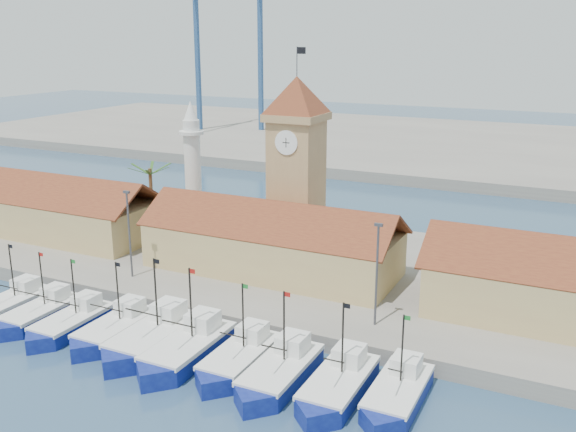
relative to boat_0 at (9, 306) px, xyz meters
The scene contains 21 objects.
ground 19.02m from the boat_0, ahead, with size 400.00×400.00×0.00m, color #1F4154.
quay 28.75m from the boat_0, 48.99° to the left, with size 140.00×32.00×1.50m, color gray.
terminal 109.33m from the boat_0, 80.06° to the left, with size 240.00×80.00×2.00m, color gray.
boat_0 is the anchor object (origin of this frame).
boat_1 4.00m from the boat_0, ahead, with size 3.31×9.07×6.86m.
boat_2 8.12m from the boat_0, ahead, with size 3.35×9.17×6.94m.
boat_3 12.49m from the boat_0, ahead, with size 3.45×9.45×7.15m.
boat_4 16.52m from the boat_0, ahead, with size 3.92×10.75×8.13m.
boat_5 20.30m from the boat_0, ahead, with size 3.88×10.62×8.04m.
boat_6 24.81m from the boat_0, ahead, with size 3.52×9.63×7.29m.
boat_7 28.68m from the boat_0, ahead, with size 3.65×10.01×7.57m.
boat_8 33.30m from the boat_0, ahead, with size 3.60×9.86×7.46m.
boat_9 37.49m from the boat_0, ahead, with size 3.38×9.25×7.00m.
hall_left 22.28m from the boat_0, 126.59° to the left, with size 31.20×10.13×7.61m.
hall_center 26.07m from the boat_0, 43.16° to the left, with size 27.04×10.13×7.61m.
clock_tower 32.30m from the boat_0, 51.47° to the left, with size 5.80×5.80×22.70m.
minaret 27.50m from the boat_0, 81.44° to the left, with size 3.00×3.00×16.30m.
palm_tree 24.35m from the boat_0, 92.74° to the left, with size 5.60×5.03×8.39m.
lamp_posts 22.41m from the boat_0, 26.59° to the left, with size 80.70×0.25×9.03m.
crane_blue_far 110.32m from the boat_0, 114.27° to the left, with size 1.00×34.68×42.12m.
crane_blue_near 111.63m from the boat_0, 105.76° to the left, with size 1.00×29.53×42.96m.
Camera 1 is at (29.23, -36.40, 25.34)m, focal length 40.00 mm.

